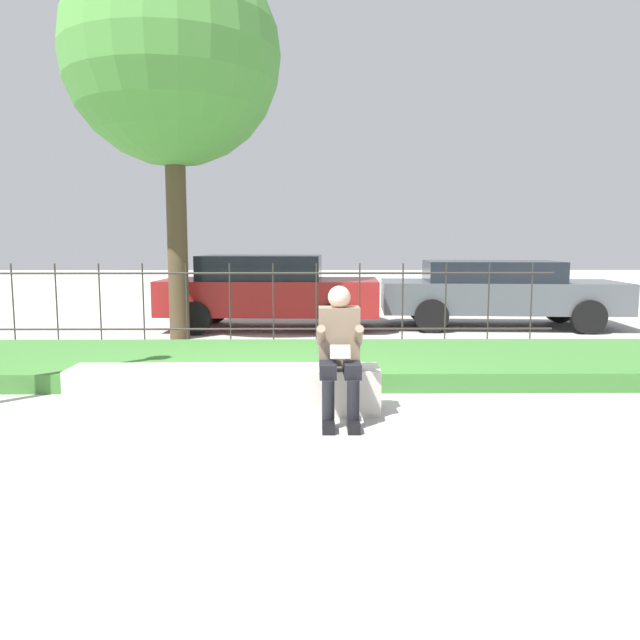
# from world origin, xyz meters

# --- Properties ---
(ground_plane) EXTENTS (60.00, 60.00, 0.00)m
(ground_plane) POSITION_xyz_m (0.00, 0.00, 0.00)
(ground_plane) COLOR #B2AFA8
(stone_bench) EXTENTS (2.98, 0.47, 0.44)m
(stone_bench) POSITION_xyz_m (-0.22, 0.00, 0.20)
(stone_bench) COLOR beige
(stone_bench) RESTS_ON ground_plane
(person_seated_reader) EXTENTS (0.42, 0.73, 1.24)m
(person_seated_reader) POSITION_xyz_m (0.88, -0.27, 0.67)
(person_seated_reader) COLOR black
(person_seated_reader) RESTS_ON ground_plane
(grass_berm) EXTENTS (10.89, 2.45, 0.22)m
(grass_berm) POSITION_xyz_m (0.00, 1.92, 0.11)
(grass_berm) COLOR #3D7533
(grass_berm) RESTS_ON ground_plane
(iron_fence) EXTENTS (8.89, 0.03, 1.30)m
(iron_fence) POSITION_xyz_m (0.00, 3.91, 0.69)
(iron_fence) COLOR #332D28
(iron_fence) RESTS_ON ground_plane
(car_parked_right) EXTENTS (4.59, 2.05, 1.27)m
(car_parked_right) POSITION_xyz_m (4.17, 5.97, 0.70)
(car_parked_right) COLOR #4C5156
(car_parked_right) RESTS_ON ground_plane
(car_parked_center) EXTENTS (4.09, 2.00, 1.39)m
(car_parked_center) POSITION_xyz_m (-0.22, 5.79, 0.74)
(car_parked_center) COLOR maroon
(car_parked_center) RESTS_ON ground_plane
(tree_behind_fence) EXTENTS (3.51, 3.51, 6.37)m
(tree_behind_fence) POSITION_xyz_m (-1.64, 4.60, 4.59)
(tree_behind_fence) COLOR #4C3D28
(tree_behind_fence) RESTS_ON ground_plane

